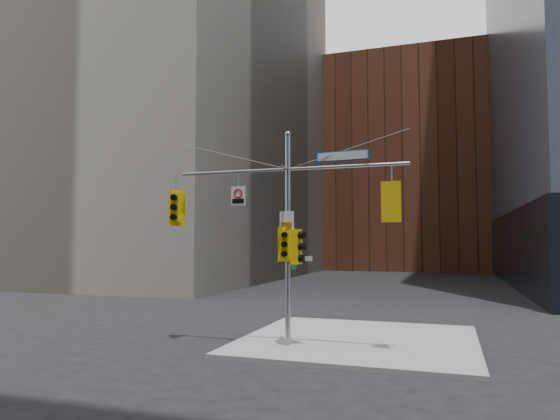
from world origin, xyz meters
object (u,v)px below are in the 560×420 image
Objects in this scene: traffic_light_west_arm at (176,208)px; signal_assembly at (288,216)px; traffic_light_pole_front at (285,244)px; regulatory_sign_arm at (238,195)px; traffic_light_pole_side at (297,247)px; traffic_light_east_arm at (392,202)px; street_sign_blade at (342,156)px.

signal_assembly is at bearing -12.49° from traffic_light_west_arm.
traffic_light_pole_front is 2.49m from regulatory_sign_arm.
traffic_light_pole_side is at bearing -0.53° from signal_assembly.
signal_assembly is 0.98m from traffic_light_pole_front.
traffic_light_west_arm is 1.13× the size of traffic_light_pole_side.
traffic_light_pole_front is at bearing -3.84° from regulatory_sign_arm.
traffic_light_east_arm is at bearing -12.41° from traffic_light_west_arm.
regulatory_sign_arm reaches higher than traffic_light_east_arm.
traffic_light_east_arm is at bearing 4.21° from regulatory_sign_arm.
signal_assembly is at bearing 80.65° from traffic_light_pole_front.
regulatory_sign_arm is at bearing 5.50° from traffic_light_east_arm.
traffic_light_west_arm reaches higher than traffic_light_pole_side.
regulatory_sign_arm is (-2.13, -0.02, 1.78)m from traffic_light_pole_side.
traffic_light_west_arm is 4.82m from traffic_light_pole_side.
traffic_light_pole_side is 0.43m from traffic_light_pole_front.
traffic_light_pole_side is 1.72× the size of regulatory_sign_arm.
signal_assembly is at bearing 4.62° from regulatory_sign_arm.
traffic_light_pole_front is (-0.33, -0.26, 0.08)m from traffic_light_pole_side.
regulatory_sign_arm is (2.48, -0.03, 0.37)m from traffic_light_west_arm.
traffic_light_pole_side is at bearing 5.34° from traffic_light_east_arm.
signal_assembly is 3.45m from traffic_light_east_arm.
street_sign_blade is at bearing -77.87° from traffic_light_pole_side.
traffic_light_east_arm is 3.41m from traffic_light_pole_side.
traffic_light_pole_front is at bearing 9.74° from traffic_light_east_arm.
traffic_light_west_arm reaches higher than traffic_light_pole_front.
traffic_light_pole_front reaches higher than traffic_light_pole_side.
traffic_light_east_arm is 3.69m from traffic_light_pole_front.
street_sign_blade is (6.15, -0.01, 1.55)m from traffic_light_west_arm.
traffic_light_west_arm is at bearing 101.70° from traffic_light_pole_side.
street_sign_blade is 3.85m from regulatory_sign_arm.
traffic_light_pole_side is 2.77m from regulatory_sign_arm.
traffic_light_east_arm is at bearing -78.03° from traffic_light_pole_side.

